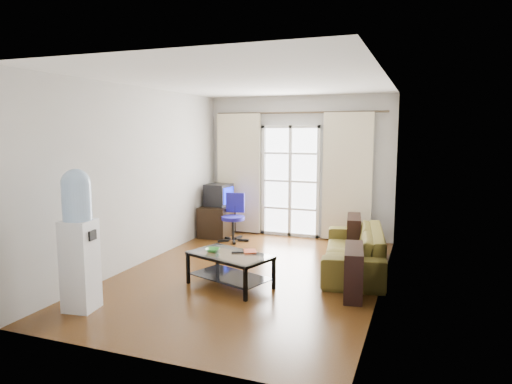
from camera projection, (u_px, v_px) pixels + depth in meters
floor at (250, 275)px, 6.52m from camera, size 5.20×5.20×0.00m
ceiling at (250, 82)px, 6.16m from camera, size 5.20×5.20×0.00m
wall_back at (299, 167)px, 8.76m from camera, size 3.60×0.02×2.70m
wall_front at (142, 212)px, 3.93m from camera, size 3.60×0.02×2.70m
wall_left at (140, 176)px, 6.97m from camera, size 0.02×5.20×2.70m
wall_right at (384, 186)px, 5.72m from camera, size 0.02×5.20×2.70m
french_door at (290, 181)px, 8.80m from camera, size 1.16×0.06×2.15m
curtain_rod at (298, 113)px, 8.53m from camera, size 3.30×0.04×0.04m
curtain_left at (239, 173)px, 9.08m from camera, size 0.90×0.07×2.35m
curtain_right at (347, 177)px, 8.34m from camera, size 0.90×0.07×2.35m
radiator at (338, 223)px, 8.53m from camera, size 0.64×0.12×0.64m
sofa at (354, 249)px, 6.72m from camera, size 2.34×1.43×0.62m
coffee_table at (230, 265)px, 6.00m from camera, size 1.23×0.94×0.44m
bowl at (213, 250)px, 6.08m from camera, size 0.24×0.24×0.05m
book at (244, 252)px, 6.06m from camera, size 0.34×0.35×0.02m
remote at (238, 252)px, 6.03m from camera, size 0.16×0.10×0.02m
tv_stand at (217, 221)px, 8.95m from camera, size 0.59×0.84×0.59m
crt_tv at (218, 195)px, 8.91m from camera, size 0.51×0.50×0.43m
task_chair at (233, 227)px, 8.50m from camera, size 0.69×0.69×0.88m
water_cooler at (79, 237)px, 5.14m from camera, size 0.38×0.37×1.63m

